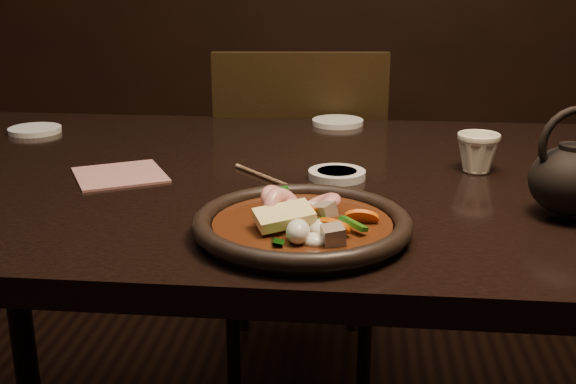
# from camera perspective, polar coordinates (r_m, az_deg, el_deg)

# --- Properties ---
(table) EXTENTS (1.60, 0.90, 0.75)m
(table) POSITION_cam_1_polar(r_m,az_deg,el_deg) (1.25, 0.45, -1.93)
(table) COLOR black
(table) RESTS_ON floor
(chair) EXTENTS (0.46, 0.46, 0.90)m
(chair) POSITION_cam_1_polar(r_m,az_deg,el_deg) (1.87, 0.89, -1.09)
(chair) COLOR black
(chair) RESTS_ON floor
(plate) EXTENTS (0.29, 0.29, 0.03)m
(plate) POSITION_cam_1_polar(r_m,az_deg,el_deg) (0.95, 1.13, -2.65)
(plate) COLOR black
(plate) RESTS_ON table
(stirfry) EXTENTS (0.17, 0.19, 0.07)m
(stirfry) POSITION_cam_1_polar(r_m,az_deg,el_deg) (0.94, 1.09, -2.28)
(stirfry) COLOR #3D1A0B
(stirfry) RESTS_ON plate
(soy_dish) EXTENTS (0.10, 0.10, 0.01)m
(soy_dish) POSITION_cam_1_polar(r_m,az_deg,el_deg) (1.20, 3.88, 1.40)
(soy_dish) COLOR silver
(soy_dish) RESTS_ON table
(saucer_left) EXTENTS (0.11, 0.11, 0.01)m
(saucer_left) POSITION_cam_1_polar(r_m,az_deg,el_deg) (1.61, -19.37, 4.65)
(saucer_left) COLOR silver
(saucer_left) RESTS_ON table
(saucer_right) EXTENTS (0.11, 0.11, 0.01)m
(saucer_right) POSITION_cam_1_polar(r_m,az_deg,el_deg) (1.60, 3.95, 5.54)
(saucer_right) COLOR silver
(saucer_right) RESTS_ON table
(tea_cup) EXTENTS (0.08, 0.07, 0.07)m
(tea_cup) POSITION_cam_1_polar(r_m,az_deg,el_deg) (1.27, 14.76, 3.12)
(tea_cup) COLOR silver
(tea_cup) RESTS_ON table
(chopsticks) EXTENTS (0.17, 0.18, 0.01)m
(chopsticks) POSITION_cam_1_polar(r_m,az_deg,el_deg) (1.17, -0.84, 0.81)
(chopsticks) COLOR tan
(chopsticks) RESTS_ON table
(napkin) EXTENTS (0.19, 0.19, 0.00)m
(napkin) POSITION_cam_1_polar(r_m,az_deg,el_deg) (1.24, -13.14, 1.33)
(napkin) COLOR #9D6460
(napkin) RESTS_ON table
(teapot) EXTENTS (0.14, 0.12, 0.16)m
(teapot) POSITION_cam_1_polar(r_m,az_deg,el_deg) (1.08, 21.50, 1.13)
(teapot) COLOR black
(teapot) RESTS_ON table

